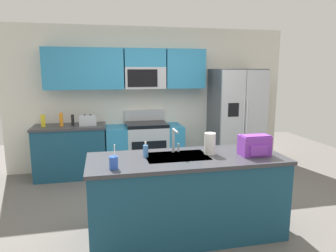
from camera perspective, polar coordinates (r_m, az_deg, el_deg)
name	(u,v)px	position (r m, az deg, el deg)	size (l,w,h in m)	color
ground_plane	(179,214)	(4.09, 2.01, -16.18)	(9.00, 9.00, 0.00)	#66605B
kitchen_wall_unit	(144,90)	(5.69, -4.55, 6.79)	(5.20, 0.43, 2.60)	silver
back_counter	(71,151)	(5.54, -17.71, -4.49)	(1.20, 0.63, 0.90)	navy
range_oven	(145,148)	(5.57, -4.38, -4.03)	(1.36, 0.61, 1.10)	#B7BABF
refrigerator	(236,119)	(5.89, 12.56, 1.33)	(0.90, 0.76, 1.85)	#4C4F54
island_counter	(186,196)	(3.48, 3.45, -12.83)	(2.13, 0.83, 0.90)	navy
toaster	(88,120)	(5.36, -14.75, 1.07)	(0.28, 0.16, 0.18)	#B7BABF
pepper_mill	(73,120)	(5.42, -17.37, 1.07)	(0.05, 0.05, 0.19)	black
bottle_yellow	(43,121)	(5.47, -22.30, 0.92)	(0.07, 0.07, 0.20)	yellow
bottle_orange	(61,120)	(5.40, -19.32, 1.14)	(0.06, 0.06, 0.23)	orange
sink_faucet	(174,138)	(3.45, 1.20, -2.32)	(0.09, 0.21, 0.28)	#B7BABF
drink_cup_blue	(114,163)	(2.96, -10.11, -6.75)	(0.08, 0.08, 0.24)	blue
soap_dispenser	(146,151)	(3.31, -4.21, -4.65)	(0.06, 0.06, 0.17)	#4C8CD8
paper_towel_roll	(210,144)	(3.44, 7.83, -3.27)	(0.12, 0.12, 0.24)	white
backpack	(255,145)	(3.50, 15.89, -3.41)	(0.32, 0.22, 0.23)	purple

